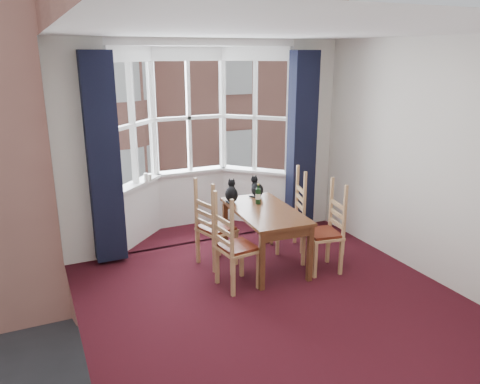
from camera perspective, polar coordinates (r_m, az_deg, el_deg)
floor at (r=5.07m, az=5.62°, el=-14.57°), size 4.50×4.50×0.00m
ceiling at (r=4.34m, az=6.73°, el=18.93°), size 4.50×4.50×0.00m
wall_left at (r=3.92m, az=-19.98°, el=-2.54°), size 0.00×4.50×4.50m
wall_right at (r=5.76m, az=23.54°, el=3.05°), size 0.00×4.50×4.50m
wall_back_pier_left at (r=6.12m, az=-18.72°, el=4.28°), size 0.70×0.12×2.80m
wall_back_pier_right at (r=7.22m, az=8.35°, el=6.78°), size 0.70×0.12×2.80m
bay_window at (r=6.95m, az=-5.55°, el=6.49°), size 2.76×0.94×2.80m
curtain_left at (r=5.98m, az=-16.29°, el=3.73°), size 0.38×0.22×2.60m
curtain_right at (r=6.96m, az=7.54°, el=6.02°), size 0.38×0.22×2.60m
dining_table at (r=5.88m, az=3.03°, el=-3.03°), size 0.80×1.38×0.74m
chair_left_near at (r=5.33m, az=-1.15°, el=-7.09°), size 0.45×0.47×0.92m
chair_left_far at (r=5.89m, az=-3.58°, el=-4.76°), size 0.50×0.51×0.92m
chair_right_near at (r=5.89m, az=10.87°, el=-5.02°), size 0.46×0.48×0.92m
chair_right_far at (r=6.44m, az=6.56°, el=-2.93°), size 0.50×0.51×0.92m
cat_left at (r=6.11m, az=-1.04°, el=-0.13°), size 0.23×0.26×0.31m
cat_right at (r=6.34m, az=2.06°, el=0.44°), size 0.18×0.23×0.29m
wine_bottle at (r=6.03m, az=2.22°, el=-0.37°), size 0.07×0.07×0.27m
candle_tall at (r=6.69m, az=-11.39°, el=1.74°), size 0.06×0.06×0.12m
candle_short at (r=6.74m, az=-10.95°, el=1.75°), size 0.06×0.06×0.10m
street at (r=37.05m, az=-20.51°, el=2.18°), size 80.00×80.00×0.00m
tenement_building at (r=17.89m, az=-17.89°, el=12.65°), size 18.40×7.80×15.20m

